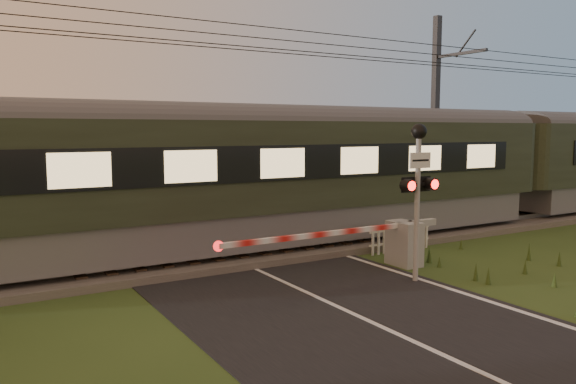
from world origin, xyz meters
TOP-DOWN VIEW (x-y plane):
  - ground at (0.00, 0.00)m, footprint 160.00×160.00m
  - road at (0.02, -0.23)m, footprint 6.00×140.00m
  - track_bed at (0.00, 6.50)m, footprint 140.00×3.40m
  - overhead_wires at (0.00, 6.50)m, footprint 120.00×0.62m
  - train at (11.23, 6.50)m, footprint 40.22×2.77m
  - boom_gate at (3.17, 3.36)m, footprint 6.14×0.85m
  - crossing_signal at (2.60, 2.09)m, footprint 0.89×0.36m
  - picket_fence at (4.42, 4.60)m, footprint 2.16×0.07m
  - catenary_mast at (9.86, 8.73)m, footprint 0.24×2.47m

SIDE VIEW (x-z plane):
  - ground at x=0.00m, z-range 0.00..0.00m
  - road at x=0.02m, z-range 0.00..0.03m
  - track_bed at x=0.00m, z-range -0.13..0.26m
  - picket_fence at x=4.42m, z-range 0.00..0.81m
  - boom_gate at x=3.17m, z-range 0.05..1.18m
  - train at x=11.23m, z-range 0.29..4.03m
  - crossing_signal at x=2.60m, z-range 0.66..4.17m
  - catenary_mast at x=9.86m, z-range 0.14..7.79m
  - overhead_wires at x=0.00m, z-range 5.41..6.04m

